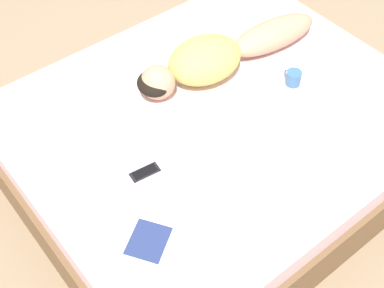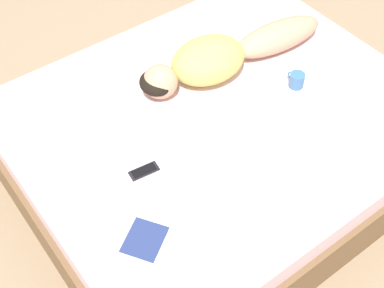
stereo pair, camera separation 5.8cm
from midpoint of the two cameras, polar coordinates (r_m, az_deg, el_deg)
ground_plane at (r=3.32m, az=2.01°, el=-2.20°), size 12.00×12.00×0.00m
bed at (r=3.14m, az=2.13°, el=0.51°), size 1.90×2.26×0.48m
person at (r=3.15m, az=2.43°, el=9.45°), size 0.38×1.25×0.24m
open_magazine at (r=2.43m, az=-2.60°, el=-11.10°), size 0.59×0.52×0.01m
coffee_mug at (r=3.14m, az=10.24°, el=6.98°), size 0.12×0.09×0.09m
cell_phone at (r=2.68m, az=-5.67°, el=-3.02°), size 0.08×0.16×0.01m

